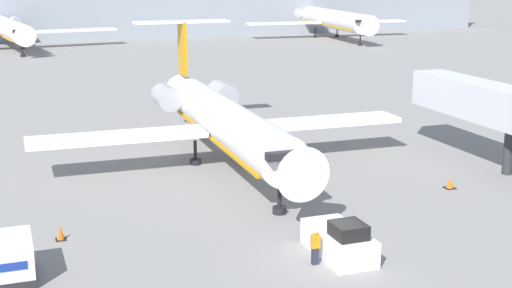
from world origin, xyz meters
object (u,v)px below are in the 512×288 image
object	(u,v)px
pushback_tug	(339,241)
airplane_parked_far_right	(329,18)
luggage_cart	(9,259)
jet_bridge	(485,102)
worker_near_tug	(315,246)
airplane_parked_far_left	(9,29)
traffic_cone_right	(450,183)
airplane_main	(224,120)
traffic_cone_left	(60,233)

from	to	relation	value
pushback_tug	airplane_parked_far_right	size ratio (longest dim) A/B	0.12
luggage_cart	jet_bridge	world-z (taller)	jet_bridge
luggage_cart	pushback_tug	bearing A→B (deg)	-9.74
worker_near_tug	airplane_parked_far_left	bearing A→B (deg)	96.05
pushback_tug	jet_bridge	size ratio (longest dim) A/B	0.33
luggage_cart	airplane_parked_far_right	size ratio (longest dim) A/B	0.08
airplane_parked_far_right	jet_bridge	xyz separation A→B (m)	(-31.00, -88.82, 0.65)
pushback_tug	traffic_cone_right	bearing A→B (deg)	32.46
pushback_tug	airplane_parked_far_right	world-z (taller)	airplane_parked_far_right
worker_near_tug	traffic_cone_right	bearing A→B (deg)	31.20
pushback_tug	jet_bridge	xyz separation A→B (m)	(17.09, 11.54, 3.70)
airplane_main	luggage_cart	world-z (taller)	airplane_main
luggage_cart	traffic_cone_right	world-z (taller)	luggage_cart
pushback_tug	jet_bridge	distance (m)	20.95
luggage_cart	traffic_cone_right	bearing A→B (deg)	10.10
jet_bridge	luggage_cart	bearing A→B (deg)	-164.47
traffic_cone_left	pushback_tug	bearing A→B (deg)	-28.43
worker_near_tug	airplane_parked_far_right	bearing A→B (deg)	63.82
traffic_cone_right	jet_bridge	xyz separation A→B (m)	(5.55, 4.20, 4.12)
airplane_parked_far_right	pushback_tug	bearing A→B (deg)	-115.60
airplane_main	airplane_parked_far_right	distance (m)	95.71
airplane_parked_far_left	airplane_main	bearing A→B (deg)	-81.70
airplane_parked_far_left	jet_bridge	bearing A→B (deg)	-71.67
airplane_main	luggage_cart	size ratio (longest dim) A/B	9.36
luggage_cart	jet_bridge	distance (m)	33.60
traffic_cone_right	jet_bridge	bearing A→B (deg)	37.12
traffic_cone_right	jet_bridge	world-z (taller)	jet_bridge
luggage_cart	airplane_parked_far_right	distance (m)	116.45
airplane_main	airplane_parked_far_right	world-z (taller)	airplane_parked_far_right
airplane_parked_far_right	airplane_parked_far_left	bearing A→B (deg)	-179.63
airplane_parked_far_left	traffic_cone_right	bearing A→B (deg)	-75.62
traffic_cone_left	airplane_parked_far_right	bearing A→B (deg)	57.06
worker_near_tug	jet_bridge	xyz separation A→B (m)	(18.64, 12.13, 3.54)
traffic_cone_left	traffic_cone_right	size ratio (longest dim) A/B	1.13
airplane_main	worker_near_tug	world-z (taller)	airplane_main
airplane_parked_far_right	worker_near_tug	bearing A→B (deg)	-116.18
luggage_cart	traffic_cone_left	distance (m)	4.96
traffic_cone_right	worker_near_tug	bearing A→B (deg)	-148.80
pushback_tug	traffic_cone_right	size ratio (longest dim) A/B	6.46
traffic_cone_left	airplane_parked_far_right	xyz separation A→B (m)	(60.63, 93.57, 3.43)
airplane_main	traffic_cone_left	world-z (taller)	airplane_main
pushback_tug	jet_bridge	world-z (taller)	jet_bridge
pushback_tug	airplane_parked_far_left	distance (m)	100.76
worker_near_tug	airplane_parked_far_left	size ratio (longest dim) A/B	0.05
airplane_parked_far_left	airplane_parked_far_right	world-z (taller)	airplane_parked_far_right
traffic_cone_left	airplane_main	bearing A→B (deg)	41.54
airplane_parked_far_right	airplane_main	bearing A→B (deg)	-120.30
airplane_parked_far_left	airplane_parked_far_right	distance (m)	60.29
pushback_tug	airplane_parked_far_left	world-z (taller)	airplane_parked_far_left
pushback_tug	traffic_cone_left	distance (m)	14.27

